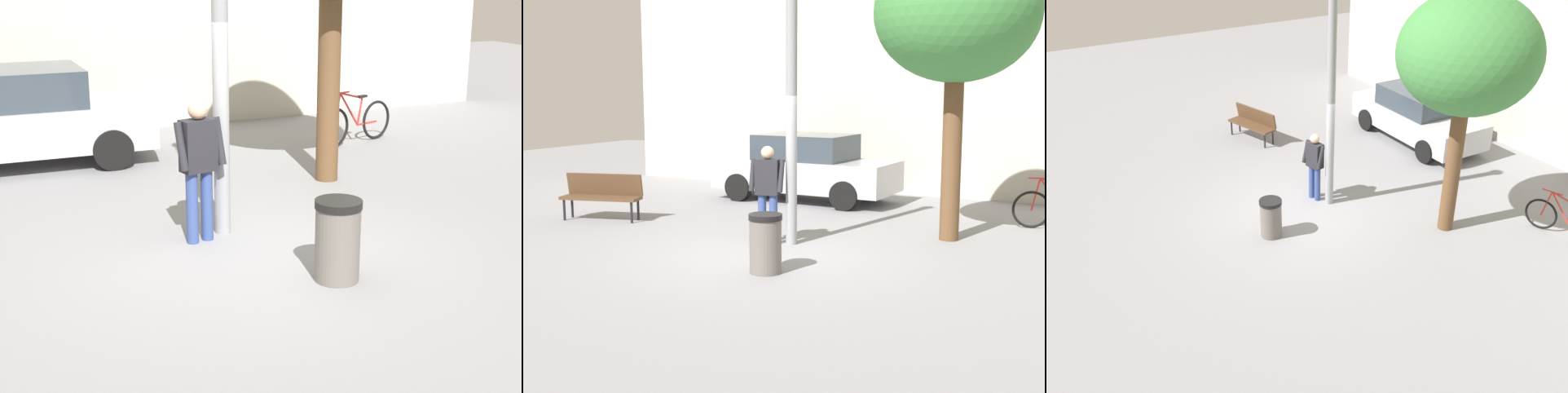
% 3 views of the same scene
% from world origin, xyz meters
% --- Properties ---
extents(ground_plane, '(36.00, 36.00, 0.00)m').
position_xyz_m(ground_plane, '(0.00, 0.00, 0.00)').
color(ground_plane, gray).
extents(lamppost, '(0.28, 0.28, 5.06)m').
position_xyz_m(lamppost, '(-0.16, 0.98, 2.68)').
color(lamppost, gray).
rests_on(lamppost, ground_plane).
extents(person_by_lamppost, '(0.62, 0.37, 1.67)m').
position_xyz_m(person_by_lamppost, '(-0.51, 0.79, 0.97)').
color(person_by_lamppost, '#334784').
rests_on(person_by_lamppost, ground_plane).
extents(bicycle_red, '(1.75, 0.58, 0.97)m').
position_xyz_m(bicycle_red, '(3.73, 4.48, 0.38)').
color(bicycle_red, black).
rests_on(bicycle_red, ground_plane).
extents(parked_car_silver, '(4.23, 1.88, 1.55)m').
position_xyz_m(parked_car_silver, '(-2.00, 5.26, 0.77)').
color(parked_car_silver, '#B7B7BC').
rests_on(parked_car_silver, ground_plane).
extents(trash_bin, '(0.49, 0.49, 0.86)m').
position_xyz_m(trash_bin, '(0.38, -0.87, 0.43)').
color(trash_bin, '#66605B').
rests_on(trash_bin, ground_plane).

